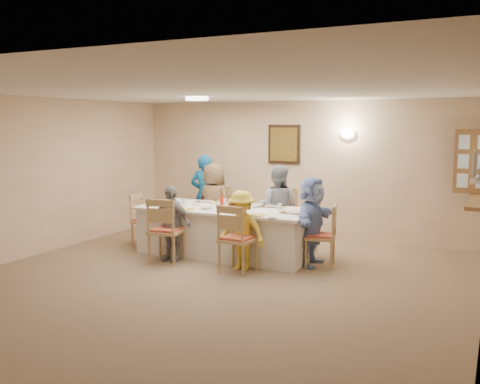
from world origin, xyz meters
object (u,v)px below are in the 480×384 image
at_px(chair_front_right, 238,238).
at_px(condiment_ketchup, 222,200).
at_px(chair_back_right, 280,218).
at_px(chair_right_end, 320,235).
at_px(diner_front_right, 242,230).
at_px(chair_front_left, 166,230).
at_px(dining_table, 226,231).
at_px(desk_fan, 478,169).
at_px(diner_right_end, 312,221).
at_px(diner_back_left, 214,203).
at_px(diner_front_left, 171,223).
at_px(chair_left_end, 146,220).
at_px(caregiver, 205,195).
at_px(diner_back_right, 278,208).
at_px(chair_back_left, 217,214).

distance_m(chair_front_right, condiment_ketchup, 1.15).
relative_size(chair_back_right, chair_front_right, 1.05).
bearing_deg(chair_right_end, diner_front_right, -65.27).
distance_m(chair_back_right, chair_front_left, 2.00).
height_order(chair_back_right, diner_front_right, diner_front_right).
height_order(dining_table, chair_right_end, chair_right_end).
relative_size(desk_fan, diner_right_end, 0.23).
xyz_separation_m(chair_right_end, diner_back_left, (-2.15, 0.68, 0.24)).
relative_size(dining_table, condiment_ketchup, 12.92).
height_order(desk_fan, diner_front_left, desk_fan).
height_order(chair_left_end, caregiver, caregiver).
bearing_deg(chair_left_end, diner_back_right, -77.57).
xyz_separation_m(diner_back_left, diner_right_end, (2.02, -0.68, -0.04)).
distance_m(dining_table, chair_back_left, 1.01).
bearing_deg(diner_right_end, chair_back_right, 48.12).
bearing_deg(chair_back_right, diner_right_end, -43.42).
height_order(diner_back_right, diner_front_left, diner_back_right).
height_order(chair_front_left, chair_left_end, chair_front_left).
bearing_deg(diner_back_right, caregiver, -23.36).
xyz_separation_m(diner_back_left, diner_front_right, (1.20, -1.36, -0.13)).
bearing_deg(desk_fan, chair_back_left, 162.63).
distance_m(diner_front_left, caregiver, 1.89).
bearing_deg(chair_right_end, diner_back_left, -118.42).
distance_m(chair_left_end, diner_right_end, 2.98).
distance_m(chair_back_left, diner_front_right, 1.91).
bearing_deg(diner_front_right, dining_table, 136.02).
bearing_deg(diner_front_right, chair_front_right, -85.41).
xyz_separation_m(diner_back_right, diner_right_end, (0.82, -0.68, -0.04)).
height_order(chair_back_left, chair_front_right, chair_back_left).
bearing_deg(diner_front_left, chair_left_end, 147.46).
bearing_deg(diner_back_left, chair_back_right, -164.64).
xyz_separation_m(diner_front_right, caregiver, (-1.65, 1.83, 0.19)).
xyz_separation_m(chair_back_left, chair_front_left, (0.00, -1.60, 0.01)).
height_order(chair_front_left, diner_back_left, diner_back_left).
bearing_deg(diner_front_right, diner_back_left, 136.02).
xyz_separation_m(desk_fan, diner_front_right, (-3.03, -0.16, -0.98)).
distance_m(diner_back_right, condiment_ketchup, 0.96).
xyz_separation_m(chair_left_end, diner_front_left, (0.95, -0.68, 0.13)).
bearing_deg(desk_fan, chair_left_end, 174.25).
xyz_separation_m(chair_right_end, diner_front_right, (-0.95, -0.68, 0.11)).
bearing_deg(desk_fan, diner_front_right, -177.00).
bearing_deg(chair_left_end, condiment_ketchup, -93.98).
bearing_deg(desk_fan, condiment_ketchup, 171.58).
relative_size(chair_back_right, diner_right_end, 0.77).
distance_m(chair_back_right, condiment_ketchup, 1.10).
height_order(chair_front_right, diner_front_right, diner_front_right).
relative_size(diner_back_right, diner_front_left, 1.22).
bearing_deg(diner_front_right, diner_front_left, -175.41).
bearing_deg(chair_right_end, desk_fan, 65.03).
bearing_deg(diner_right_end, diner_back_right, 52.74).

